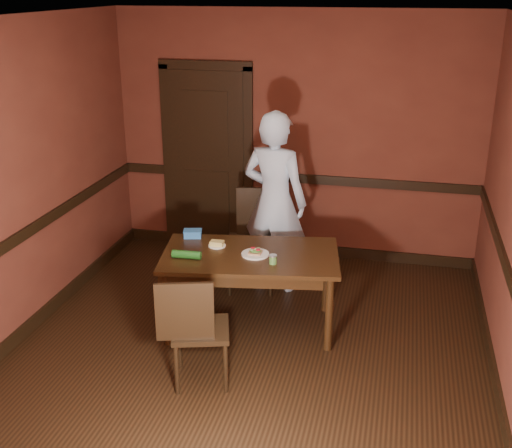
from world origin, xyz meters
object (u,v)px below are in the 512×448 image
at_px(chair_near, 201,328).
at_px(dining_table, 250,291).
at_px(sauce_jar, 273,259).
at_px(cheese_saucer, 217,244).
at_px(chair_far, 251,241).
at_px(person, 275,202).
at_px(food_tub, 193,234).
at_px(sandwich_plate, 255,253).

bearing_deg(chair_near, dining_table, -117.78).
relative_size(sauce_jar, cheese_saucer, 0.51).
relative_size(dining_table, chair_near, 1.67).
distance_m(dining_table, chair_far, 0.83).
bearing_deg(cheese_saucer, chair_far, 78.18).
bearing_deg(chair_near, chair_far, -106.21).
bearing_deg(dining_table, chair_far, 93.92).
bearing_deg(person, cheese_saucer, 78.17).
relative_size(dining_table, food_tub, 8.07).
distance_m(sandwich_plate, sauce_jar, 0.24).
distance_m(chair_far, person, 0.47).
relative_size(sauce_jar, food_tub, 0.42).
bearing_deg(chair_near, sauce_jar, -136.01).
relative_size(dining_table, chair_far, 1.53).
distance_m(person, sauce_jar, 1.08).
bearing_deg(chair_far, chair_near, -100.34).
bearing_deg(sauce_jar, food_tub, 153.74).
xyz_separation_m(chair_far, cheese_saucer, (-0.15, -0.69, 0.24)).
relative_size(chair_far, chair_near, 1.09).
distance_m(dining_table, food_tub, 0.77).
bearing_deg(chair_far, person, 11.59).
height_order(cheese_saucer, food_tub, food_tub).
relative_size(chair_far, sandwich_plate, 4.15).
xyz_separation_m(dining_table, sandwich_plate, (0.05, -0.01, 0.38)).
distance_m(sandwich_plate, food_tub, 0.71).
bearing_deg(food_tub, chair_far, 37.82).
bearing_deg(person, sandwich_plate, 104.06).
bearing_deg(chair_near, person, -113.34).
relative_size(dining_table, cheese_saucer, 9.72).
xyz_separation_m(person, sandwich_plate, (0.01, -0.90, -0.17)).
relative_size(chair_far, cheese_saucer, 6.37).
bearing_deg(sandwich_plate, person, 90.84).
bearing_deg(chair_near, sandwich_plate, -120.94).
distance_m(chair_far, sandwich_plate, 0.87).
relative_size(chair_near, sandwich_plate, 3.80).
height_order(chair_near, sauce_jar, chair_near).
bearing_deg(dining_table, food_tub, 147.97).
xyz_separation_m(dining_table, person, (0.03, 0.88, 0.55)).
relative_size(chair_far, food_tub, 5.29).
height_order(dining_table, chair_far, chair_far).
distance_m(person, food_tub, 0.91).
relative_size(person, cheese_saucer, 11.54).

